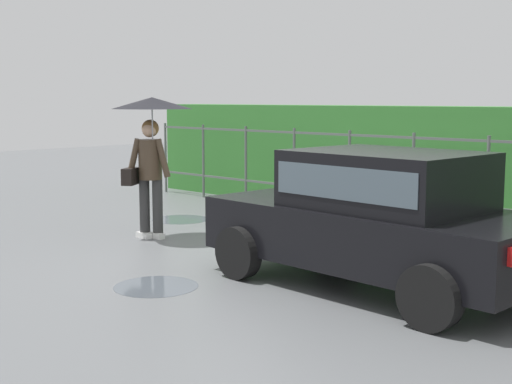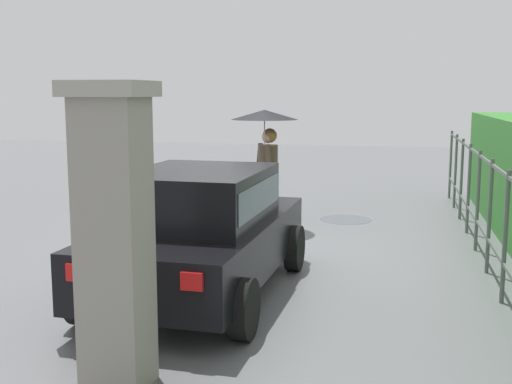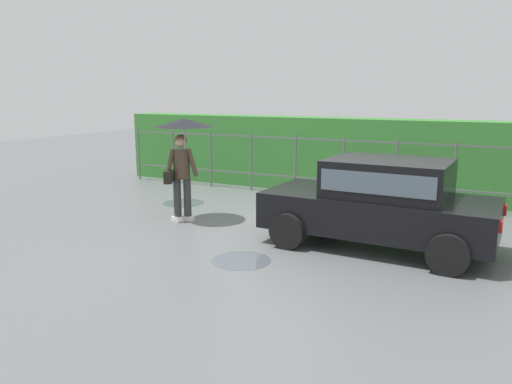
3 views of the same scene
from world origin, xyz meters
TOP-DOWN VIEW (x-y plane):
  - ground_plane at (0.00, 0.00)m, footprint 40.00×40.00m
  - car at (1.83, -0.09)m, footprint 3.79×1.98m
  - pedestrian at (-2.08, -0.13)m, footprint 1.15×1.15m
  - fence_section at (0.16, 3.27)m, footprint 12.43×0.05m
  - hedge_row at (0.16, 4.17)m, footprint 13.38×0.90m
  - puddle_near at (0.10, -1.75)m, footprint 0.92×0.92m
  - puddle_far at (-3.04, 1.20)m, footprint 0.96×0.96m

SIDE VIEW (x-z plane):
  - ground_plane at x=0.00m, z-range 0.00..0.00m
  - puddle_near at x=0.10m, z-range 0.00..0.00m
  - puddle_far at x=-3.04m, z-range 0.00..0.00m
  - car at x=1.83m, z-range 0.06..1.54m
  - fence_section at x=0.16m, z-range 0.08..1.58m
  - hedge_row at x=0.16m, z-range 0.00..1.90m
  - pedestrian at x=-2.08m, z-range 0.53..2.58m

